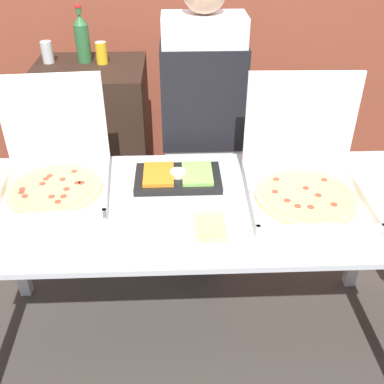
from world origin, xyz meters
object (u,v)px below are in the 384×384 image
(pizza_box_far_left, at_px, (55,171))
(paper_plate_front_left, at_px, (210,228))
(person_server_vest, at_px, (203,122))
(soda_bottle, at_px, (82,38))
(veggie_tray, at_px, (178,177))
(soda_can_colored, at_px, (101,53))
(pizza_box_far_right, at_px, (304,177))
(soda_can_silver, at_px, (47,52))

(pizza_box_far_left, distance_m, paper_plate_front_left, 0.74)
(person_server_vest, bearing_deg, soda_bottle, -35.80)
(veggie_tray, distance_m, person_server_vest, 0.48)
(paper_plate_front_left, bearing_deg, veggie_tray, 108.37)
(veggie_tray, distance_m, soda_bottle, 1.14)
(veggie_tray, height_order, soda_can_colored, soda_can_colored)
(person_server_vest, bearing_deg, pizza_box_far_right, 124.63)
(veggie_tray, bearing_deg, paper_plate_front_left, -71.63)
(soda_can_silver, xyz_separation_m, soda_can_colored, (0.32, -0.03, 0.00))
(pizza_box_far_right, bearing_deg, paper_plate_front_left, -148.86)
(paper_plate_front_left, xyz_separation_m, soda_can_silver, (-0.86, 1.29, 0.31))
(soda_can_colored, distance_m, person_server_vest, 0.76)
(soda_bottle, xyz_separation_m, soda_can_silver, (-0.21, -0.01, -0.07))
(pizza_box_far_left, height_order, pizza_box_far_right, pizza_box_far_right)
(pizza_box_far_left, height_order, person_server_vest, person_server_vest)
(pizza_box_far_right, xyz_separation_m, paper_plate_front_left, (-0.42, -0.24, -0.07))
(veggie_tray, xyz_separation_m, soda_bottle, (-0.53, 0.94, 0.37))
(pizza_box_far_left, xyz_separation_m, pizza_box_far_right, (1.07, -0.10, 0.00))
(pizza_box_far_right, distance_m, soda_can_colored, 1.42)
(paper_plate_front_left, bearing_deg, pizza_box_far_left, 152.93)
(pizza_box_far_right, height_order, paper_plate_front_left, pizza_box_far_right)
(soda_can_silver, height_order, soda_can_colored, same)
(pizza_box_far_left, relative_size, soda_bottle, 1.62)
(soda_can_colored, bearing_deg, pizza_box_far_right, -46.78)
(soda_can_silver, bearing_deg, paper_plate_front_left, -56.23)
(soda_can_silver, relative_size, soda_can_colored, 1.00)
(paper_plate_front_left, relative_size, person_server_vest, 0.14)
(pizza_box_far_right, xyz_separation_m, soda_bottle, (-1.07, 1.06, 0.31))
(pizza_box_far_right, bearing_deg, pizza_box_far_left, 176.26)
(pizza_box_far_right, relative_size, veggie_tray, 1.33)
(veggie_tray, relative_size, soda_can_colored, 3.11)
(pizza_box_far_right, relative_size, paper_plate_front_left, 2.07)
(soda_bottle, bearing_deg, person_server_vest, -35.80)
(pizza_box_far_left, distance_m, soda_bottle, 1.01)
(soda_bottle, distance_m, soda_can_silver, 0.22)
(veggie_tray, bearing_deg, pizza_box_far_left, -177.27)
(pizza_box_far_right, relative_size, soda_can_colored, 4.14)
(pizza_box_far_left, xyz_separation_m, soda_can_silver, (-0.20, 0.95, 0.24))
(paper_plate_front_left, xyz_separation_m, person_server_vest, (0.02, 0.82, 0.07))
(soda_can_silver, distance_m, person_server_vest, 1.03)
(soda_can_silver, relative_size, person_server_vest, 0.07)
(soda_bottle, bearing_deg, paper_plate_front_left, -63.35)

